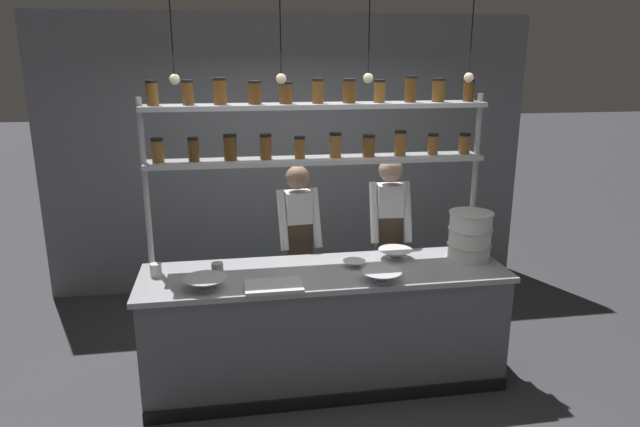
# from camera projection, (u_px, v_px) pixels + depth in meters

# --- Properties ---
(ground_plane) EXTENTS (40.00, 40.00, 0.00)m
(ground_plane) POSITION_uv_depth(u_px,v_px,m) (325.00, 379.00, 4.51)
(ground_plane) COLOR #3D3D42
(back_wall) EXTENTS (5.14, 0.12, 2.90)m
(back_wall) POSITION_uv_depth(u_px,v_px,m) (292.00, 155.00, 6.11)
(back_wall) COLOR gray
(back_wall) RESTS_ON ground_plane
(prep_counter) EXTENTS (2.74, 0.76, 0.92)m
(prep_counter) POSITION_uv_depth(u_px,v_px,m) (325.00, 327.00, 4.38)
(prep_counter) COLOR slate
(prep_counter) RESTS_ON ground_plane
(spice_shelf_unit) EXTENTS (2.63, 0.28, 2.33)m
(spice_shelf_unit) POSITION_uv_depth(u_px,v_px,m) (318.00, 138.00, 4.32)
(spice_shelf_unit) COLOR #ADAFB5
(spice_shelf_unit) RESTS_ON ground_plane
(chef_left) EXTENTS (0.38, 0.30, 1.59)m
(chef_left) POSITION_uv_depth(u_px,v_px,m) (298.00, 243.00, 4.94)
(chef_left) COLOR black
(chef_left) RESTS_ON ground_plane
(chef_center) EXTENTS (0.38, 0.30, 1.63)m
(chef_center) POSITION_uv_depth(u_px,v_px,m) (389.00, 236.00, 5.02)
(chef_center) COLOR black
(chef_center) RESTS_ON ground_plane
(container_stack) EXTENTS (0.34, 0.34, 0.39)m
(container_stack) POSITION_uv_depth(u_px,v_px,m) (470.00, 236.00, 4.46)
(container_stack) COLOR white
(container_stack) RESTS_ON prep_counter
(cutting_board) EXTENTS (0.40, 0.26, 0.02)m
(cutting_board) POSITION_uv_depth(u_px,v_px,m) (274.00, 286.00, 3.95)
(cutting_board) COLOR silver
(cutting_board) RESTS_ON prep_counter
(prep_bowl_near_left) EXTENTS (0.17, 0.17, 0.05)m
(prep_bowl_near_left) POSITION_uv_depth(u_px,v_px,m) (354.00, 264.00, 4.34)
(prep_bowl_near_left) COLOR white
(prep_bowl_near_left) RESTS_ON prep_counter
(prep_bowl_center_front) EXTENTS (0.27, 0.27, 0.07)m
(prep_bowl_center_front) POSITION_uv_depth(u_px,v_px,m) (395.00, 254.00, 4.51)
(prep_bowl_center_front) COLOR white
(prep_bowl_center_front) RESTS_ON prep_counter
(prep_bowl_center_back) EXTENTS (0.29, 0.29, 0.08)m
(prep_bowl_center_back) POSITION_uv_depth(u_px,v_px,m) (381.00, 276.00, 4.05)
(prep_bowl_center_back) COLOR silver
(prep_bowl_center_back) RESTS_ON prep_counter
(prep_bowl_near_right) EXTENTS (0.30, 0.30, 0.08)m
(prep_bowl_near_right) POSITION_uv_depth(u_px,v_px,m) (205.00, 283.00, 3.92)
(prep_bowl_near_right) COLOR silver
(prep_bowl_near_right) RESTS_ON prep_counter
(serving_cup_front) EXTENTS (0.08, 0.08, 0.10)m
(serving_cup_front) POSITION_uv_depth(u_px,v_px,m) (156.00, 270.00, 4.14)
(serving_cup_front) COLOR silver
(serving_cup_front) RESTS_ON prep_counter
(serving_cup_by_board) EXTENTS (0.09, 0.09, 0.10)m
(serving_cup_by_board) POSITION_uv_depth(u_px,v_px,m) (218.00, 269.00, 4.16)
(serving_cup_by_board) COLOR #B2B7BC
(serving_cup_by_board) RESTS_ON prep_counter
(pendant_light_row) EXTENTS (2.11, 0.07, 0.56)m
(pendant_light_row) POSITION_uv_depth(u_px,v_px,m) (326.00, 75.00, 3.89)
(pendant_light_row) COLOR black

